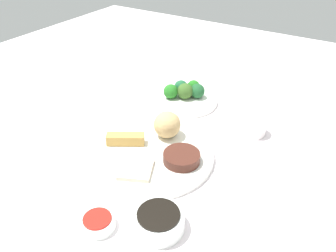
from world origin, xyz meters
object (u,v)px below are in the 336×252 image
Objects in this scene: main_plate at (153,155)px; broccoli_plate at (184,100)px; soy_sauce_bowl at (159,222)px; teacup at (254,126)px; sauce_ramekin_sweet_and_sour at (98,223)px.

main_plate reaches higher than broccoli_plate.
soy_sauce_bowl is at bearing 114.16° from broccoli_plate.
teacup reaches higher than broccoli_plate.
teacup reaches higher than main_plate.
broccoli_plate is at bearing -65.84° from soy_sauce_bowl.
teacup is (-0.17, -0.23, 0.02)m from main_plate.
soy_sauce_bowl reaches higher than main_plate.
broccoli_plate is 0.50m from soy_sauce_bowl.
broccoli_plate is 2.08× the size of soy_sauce_bowl.
teacup is at bearing 167.80° from broccoli_plate.
soy_sauce_bowl is (-0.13, 0.17, 0.01)m from main_plate.
main_plate is 4.51× the size of sauce_ramekin_sweet_and_sour.
main_plate is 0.29m from broccoli_plate.
main_plate is 0.29m from teacup.
sauce_ramekin_sweet_and_sour is (-0.11, 0.52, 0.00)m from broccoli_plate.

